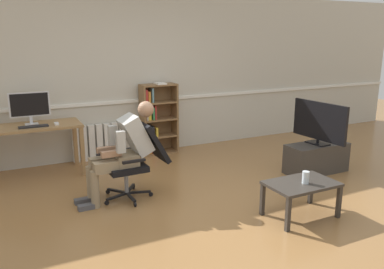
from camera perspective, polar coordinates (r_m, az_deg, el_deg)
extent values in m
plane|color=olive|center=(4.72, 3.05, -10.75)|extent=(18.00, 18.00, 0.00)
cube|color=beige|center=(6.74, -8.11, 8.58)|extent=(12.00, 0.10, 2.70)
cube|color=white|center=(6.73, -7.81, 4.89)|extent=(12.00, 0.03, 0.05)
cube|color=#9E7547|center=(5.91, -15.62, -2.37)|extent=(0.06, 0.06, 0.72)
cube|color=#9E7547|center=(6.43, -16.59, -1.12)|extent=(0.06, 0.06, 0.72)
cube|color=#9E7547|center=(6.01, -21.98, 1.11)|extent=(1.28, 0.63, 0.04)
cube|color=silver|center=(6.06, -22.27, 1.42)|extent=(0.18, 0.14, 0.01)
cube|color=silver|center=(6.07, -22.34, 1.97)|extent=(0.04, 0.02, 0.10)
cube|color=silver|center=(6.03, -22.53, 4.07)|extent=(0.55, 0.02, 0.35)
cube|color=black|center=(6.02, -22.52, 4.05)|extent=(0.50, 0.00, 0.32)
cube|color=black|center=(5.86, -22.04, 1.09)|extent=(0.39, 0.12, 0.02)
cube|color=white|center=(5.91, -19.09, 1.50)|extent=(0.06, 0.10, 0.03)
cube|color=brown|center=(6.64, -7.16, 1.99)|extent=(0.03, 0.28, 1.20)
cube|color=brown|center=(6.85, -2.54, 2.46)|extent=(0.03, 0.28, 1.20)
cube|color=brown|center=(6.87, -5.25, 2.45)|extent=(0.59, 0.02, 1.20)
cube|color=brown|center=(6.89, -4.71, -2.56)|extent=(0.55, 0.28, 0.03)
cube|color=brown|center=(6.81, -4.76, -0.19)|extent=(0.55, 0.28, 0.03)
cube|color=brown|center=(6.74, -4.81, 2.23)|extent=(0.55, 0.28, 0.03)
cube|color=brown|center=(6.69, -4.86, 4.70)|extent=(0.55, 0.28, 0.03)
cube|color=brown|center=(6.65, -4.92, 7.20)|extent=(0.55, 0.28, 0.03)
cube|color=beige|center=(6.78, -6.68, -1.72)|extent=(0.04, 0.19, 0.23)
cube|color=gold|center=(6.70, -6.73, 0.55)|extent=(0.05, 0.19, 0.20)
cube|color=beige|center=(6.62, -6.73, 2.96)|extent=(0.03, 0.19, 0.20)
cube|color=red|center=(6.58, -6.82, 5.56)|extent=(0.04, 0.19, 0.22)
cube|color=orange|center=(6.80, -6.29, -1.71)|extent=(0.04, 0.19, 0.23)
cube|color=#6699A3|center=(6.71, -6.33, 0.50)|extent=(0.04, 0.19, 0.19)
cube|color=gold|center=(6.65, -6.40, 2.95)|extent=(0.05, 0.19, 0.18)
cube|color=orange|center=(6.63, -6.44, 5.49)|extent=(0.04, 0.19, 0.18)
cube|color=red|center=(6.79, -5.72, -1.73)|extent=(0.03, 0.19, 0.22)
cube|color=black|center=(6.74, -5.92, 0.53)|extent=(0.05, 0.19, 0.18)
cube|color=#38844C|center=(6.67, -5.84, 3.10)|extent=(0.03, 0.19, 0.21)
cube|color=#6699A3|center=(6.62, -5.95, 5.74)|extent=(0.03, 0.19, 0.24)
cube|color=beige|center=(6.83, -5.45, -1.56)|extent=(0.03, 0.19, 0.24)
cube|color=gold|center=(6.75, -5.34, 0.46)|extent=(0.03, 0.19, 0.15)
cube|color=red|center=(6.70, -5.55, 3.26)|extent=(0.03, 0.19, 0.23)
cube|color=white|center=(6.62, -4.63, 7.40)|extent=(0.16, 0.22, 0.02)
cube|color=white|center=(6.56, -16.55, -1.41)|extent=(0.10, 0.08, 0.59)
cube|color=white|center=(6.58, -15.45, -1.29)|extent=(0.10, 0.08, 0.59)
cube|color=white|center=(6.61, -14.36, -1.16)|extent=(0.10, 0.08, 0.59)
cube|color=white|center=(6.63, -13.28, -1.03)|extent=(0.10, 0.08, 0.59)
cube|color=white|center=(6.66, -12.21, -0.91)|extent=(0.10, 0.08, 0.59)
cube|color=white|center=(6.69, -11.15, -0.79)|extent=(0.10, 0.08, 0.59)
cube|color=white|center=(6.72, -10.10, -0.66)|extent=(0.10, 0.08, 0.59)
cube|color=black|center=(4.92, -8.88, -8.99)|extent=(0.04, 0.30, 0.02)
cylinder|color=black|center=(4.81, -8.27, -10.04)|extent=(0.02, 0.06, 0.06)
cube|color=black|center=(5.05, -7.73, -8.31)|extent=(0.30, 0.12, 0.02)
cylinder|color=black|center=(5.07, -6.01, -8.62)|extent=(0.06, 0.04, 0.06)
cube|color=black|center=(5.18, -8.95, -7.76)|extent=(0.20, 0.27, 0.02)
cylinder|color=black|center=(5.33, -8.46, -7.56)|extent=(0.05, 0.06, 0.06)
cube|color=black|center=(5.14, -10.83, -8.06)|extent=(0.21, 0.26, 0.02)
cylinder|color=black|center=(5.24, -12.14, -8.14)|extent=(0.05, 0.06, 0.06)
cube|color=black|center=(4.97, -10.85, -8.82)|extent=(0.30, 0.13, 0.02)
cylinder|color=black|center=(4.91, -12.28, -9.68)|extent=(0.06, 0.04, 0.06)
cylinder|color=gray|center=(4.99, -9.52, -6.68)|extent=(0.05, 0.05, 0.30)
cube|color=black|center=(4.93, -9.61, -4.67)|extent=(0.47, 0.47, 0.07)
cube|color=black|center=(4.97, -5.72, -1.03)|extent=(0.34, 0.44, 0.52)
cube|color=black|center=(5.13, -10.39, -2.27)|extent=(0.28, 0.05, 0.03)
cube|color=black|center=(4.66, -8.43, -3.88)|extent=(0.28, 0.05, 0.03)
cube|color=#937F60|center=(4.90, -9.66, -3.51)|extent=(0.27, 0.35, 0.14)
cube|color=#B2B2AD|center=(4.87, -8.21, -0.06)|extent=(0.39, 0.35, 0.52)
sphere|color=#A87A5B|center=(4.85, -6.74, 3.66)|extent=(0.20, 0.20, 0.20)
cube|color=black|center=(4.80, -12.88, -2.81)|extent=(0.15, 0.04, 0.02)
cube|color=#937F60|center=(4.94, -12.31, -3.84)|extent=(0.42, 0.14, 0.13)
cylinder|color=#937F60|center=(4.98, -14.49, -6.98)|extent=(0.10, 0.10, 0.46)
cube|color=#4C4C51|center=(5.04, -15.47, -9.24)|extent=(0.22, 0.09, 0.06)
cube|color=#937F60|center=(4.76, -11.65, -4.51)|extent=(0.42, 0.14, 0.13)
cylinder|color=#937F60|center=(4.80, -13.91, -7.76)|extent=(0.10, 0.10, 0.46)
cube|color=#4C4C51|center=(4.86, -14.93, -10.10)|extent=(0.22, 0.09, 0.06)
cube|color=#B2B2AD|center=(4.95, -11.47, -0.20)|extent=(0.10, 0.08, 0.26)
cube|color=#A87A5B|center=(4.90, -12.29, -2.17)|extent=(0.24, 0.08, 0.07)
cube|color=#B2B2AD|center=(4.65, -10.34, -1.07)|extent=(0.10, 0.08, 0.26)
cube|color=#A87A5B|center=(4.72, -11.65, -2.76)|extent=(0.24, 0.08, 0.07)
cube|color=#3D3833|center=(6.14, 17.62, -3.28)|extent=(0.95, 0.40, 0.44)
cube|color=black|center=(6.07, 17.77, -1.22)|extent=(0.22, 0.33, 0.02)
cylinder|color=black|center=(6.07, 17.80, -0.90)|extent=(0.04, 0.04, 0.05)
cube|color=black|center=(6.00, 18.01, 1.88)|extent=(0.11, 0.96, 0.55)
cube|color=#B7D1F9|center=(6.02, 18.15, 1.91)|extent=(0.07, 0.90, 0.51)
cube|color=#332D28|center=(4.26, 13.79, -11.25)|extent=(0.04, 0.04, 0.37)
cube|color=#332D28|center=(4.73, 20.56, -9.16)|extent=(0.04, 0.04, 0.37)
cube|color=#332D28|center=(5.01, 16.89, -7.54)|extent=(0.04, 0.04, 0.37)
cube|color=#332D28|center=(4.57, 10.20, -9.26)|extent=(0.04, 0.04, 0.37)
cube|color=#332D28|center=(4.56, 15.64, -6.90)|extent=(0.78, 0.50, 0.03)
cylinder|color=silver|center=(4.51, 16.19, -6.01)|extent=(0.08, 0.08, 0.14)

